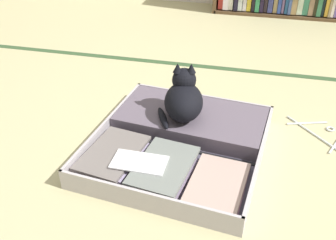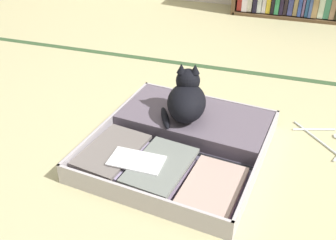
# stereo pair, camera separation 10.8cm
# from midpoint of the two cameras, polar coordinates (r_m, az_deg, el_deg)

# --- Properties ---
(ground_plane) EXTENTS (10.00, 10.00, 0.00)m
(ground_plane) POSITION_cam_midpoint_polar(r_m,az_deg,el_deg) (1.67, -0.32, -6.93)
(ground_plane) COLOR tan
(tatami_border) EXTENTS (4.80, 0.05, 0.00)m
(tatami_border) POSITION_cam_midpoint_polar(r_m,az_deg,el_deg) (2.51, 5.19, 7.70)
(tatami_border) COLOR #324E2D
(tatami_border) RESTS_ON ground_plane
(open_suitcase) EXTENTS (0.80, 0.85, 0.09)m
(open_suitcase) POSITION_cam_midpoint_polar(r_m,az_deg,el_deg) (1.76, 0.08, -2.80)
(open_suitcase) COLOR #B8AFB4
(open_suitcase) RESTS_ON ground_plane
(black_cat) EXTENTS (0.25, 0.29, 0.25)m
(black_cat) POSITION_cam_midpoint_polar(r_m,az_deg,el_deg) (1.78, 0.53, 3.15)
(black_cat) COLOR black
(black_cat) RESTS_ON open_suitcase
(clothes_hanger) EXTENTS (0.27, 0.28, 0.01)m
(clothes_hanger) POSITION_cam_midpoint_polar(r_m,az_deg,el_deg) (1.98, 19.98, -1.82)
(clothes_hanger) COLOR silver
(clothes_hanger) RESTS_ON ground_plane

